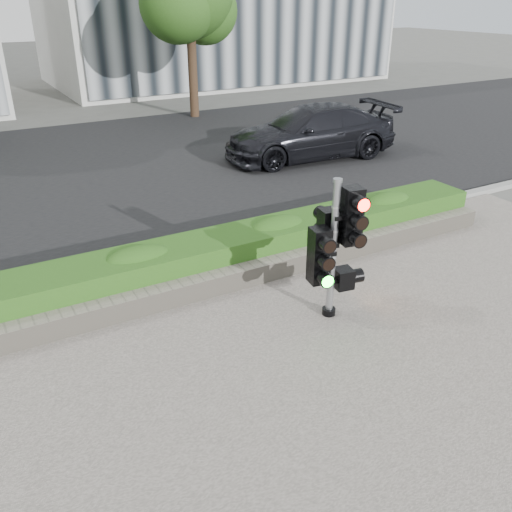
{
  "coord_description": "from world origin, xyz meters",
  "views": [
    {
      "loc": [
        -3.47,
        -5.36,
        4.57
      ],
      "look_at": [
        -0.08,
        0.6,
        1.24
      ],
      "focal_mm": 38.0,
      "sensor_mm": 36.0,
      "label": 1
    }
  ],
  "objects": [
    {
      "name": "stone_wall",
      "position": [
        0.0,
        1.9,
        0.2
      ],
      "size": [
        12.0,
        0.32,
        0.34
      ],
      "primitive_type": "cube",
      "color": "gray",
      "rests_on": "sidewalk"
    },
    {
      "name": "road",
      "position": [
        0.0,
        10.0,
        0.01
      ],
      "size": [
        60.0,
        13.0,
        0.02
      ],
      "primitive_type": "cube",
      "color": "black",
      "rests_on": "ground"
    },
    {
      "name": "car_dark",
      "position": [
        6.05,
        8.05,
        0.79
      ],
      "size": [
        5.52,
        2.69,
        1.55
      ],
      "primitive_type": "imported",
      "rotation": [
        0.0,
        0.0,
        -1.67
      ],
      "color": "black",
      "rests_on": "road"
    },
    {
      "name": "curb",
      "position": [
        0.0,
        3.15,
        0.06
      ],
      "size": [
        60.0,
        0.25,
        0.12
      ],
      "primitive_type": "cube",
      "color": "gray",
      "rests_on": "ground"
    },
    {
      "name": "traffic_signal",
      "position": [
        1.15,
        0.41,
        1.25
      ],
      "size": [
        0.79,
        0.62,
        2.21
      ],
      "rotation": [
        0.0,
        0.0,
        -0.16
      ],
      "color": "black",
      "rests_on": "sidewalk"
    },
    {
      "name": "hedge",
      "position": [
        0.0,
        2.55,
        0.37
      ],
      "size": [
        12.0,
        1.0,
        0.68
      ],
      "primitive_type": "cube",
      "color": "#4B8D2B",
      "rests_on": "sidewalk"
    },
    {
      "name": "sidewalk",
      "position": [
        0.0,
        -2.5,
        0.01
      ],
      "size": [
        16.0,
        11.0,
        0.03
      ],
      "primitive_type": "cube",
      "color": "#9E9389",
      "rests_on": "ground"
    },
    {
      "name": "ground",
      "position": [
        0.0,
        0.0,
        0.0
      ],
      "size": [
        120.0,
        120.0,
        0.0
      ],
      "primitive_type": "plane",
      "color": "#51514C",
      "rests_on": "ground"
    }
  ]
}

